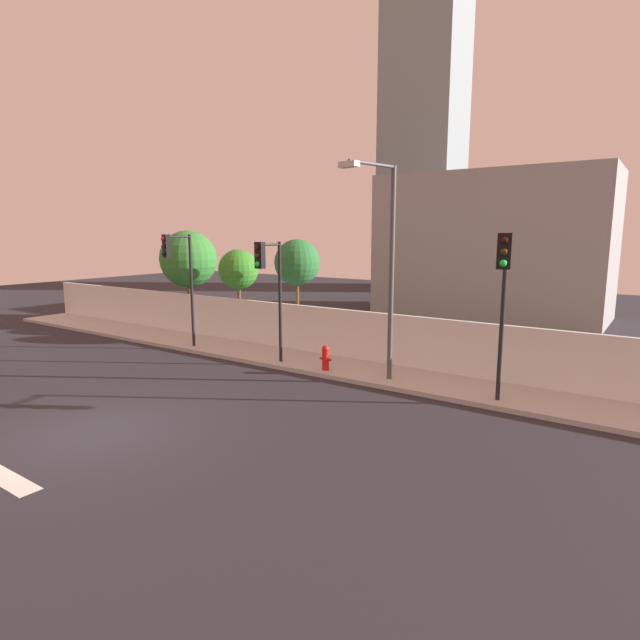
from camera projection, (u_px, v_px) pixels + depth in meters
ground_plane at (96, 432)px, 12.45m from camera, size 80.00×80.00×0.00m
sidewalk at (299, 361)px, 19.11m from camera, size 36.00×2.40×0.15m
perimeter_wall at (319, 330)px, 19.99m from camera, size 36.00×0.18×1.80m
traffic_light_left at (178, 266)px, 20.39m from camera, size 0.46×1.26×4.57m
traffic_light_center at (503, 282)px, 13.33m from camera, size 0.47×1.29×4.62m
traffic_light_right at (269, 276)px, 17.82m from camera, size 0.36×1.21×4.32m
street_lamp_curbside at (386, 255)px, 15.65m from camera, size 0.78×2.22×6.62m
fire_hydrant at (326, 357)px, 17.47m from camera, size 0.44×0.26×0.86m
roadside_tree_leftmost at (188, 259)px, 25.90m from camera, size 2.86×2.86×4.91m
roadside_tree_midleft at (238, 270)px, 24.05m from camera, size 1.87×1.87×4.02m
roadside_tree_midright at (297, 263)px, 22.06m from camera, size 1.98×1.98×4.51m
low_building_distant at (492, 246)px, 29.51m from camera, size 12.46×6.00×8.08m
tower_on_skyline at (424, 109)px, 42.85m from camera, size 6.22×5.00×29.94m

